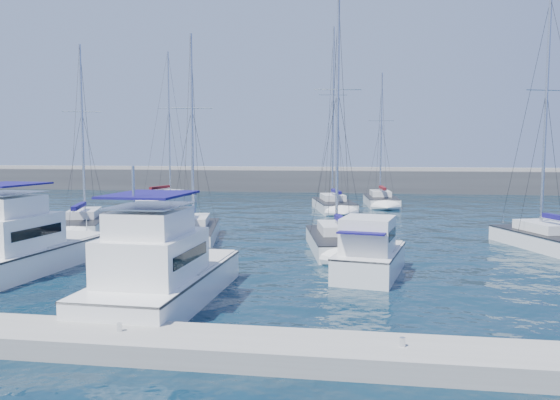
# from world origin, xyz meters

# --- Properties ---
(ground) EXTENTS (220.00, 220.00, 0.00)m
(ground) POSITION_xyz_m (0.00, 0.00, 0.00)
(ground) COLOR black
(ground) RESTS_ON ground
(breakwater) EXTENTS (160.00, 6.00, 4.45)m
(breakwater) POSITION_xyz_m (0.00, 52.00, 1.05)
(breakwater) COLOR #424244
(breakwater) RESTS_ON ground
(dock) EXTENTS (40.00, 2.20, 0.60)m
(dock) POSITION_xyz_m (0.00, -11.00, 0.30)
(dock) COLOR gray
(dock) RESTS_ON ground
(dock_cleat_centre) EXTENTS (0.16, 0.16, 0.25)m
(dock_cleat_centre) POSITION_xyz_m (0.00, -11.00, 0.72)
(dock_cleat_centre) COLOR silver
(dock_cleat_centre) RESTS_ON dock
(dock_cleat_near_stbd) EXTENTS (0.16, 0.16, 0.25)m
(dock_cleat_near_stbd) POSITION_xyz_m (8.00, -11.00, 0.72)
(dock_cleat_near_stbd) COLOR silver
(dock_cleat_near_stbd) RESTS_ON dock
(motor_yacht_port_inner) EXTENTS (4.36, 9.46, 4.69)m
(motor_yacht_port_inner) POSITION_xyz_m (-9.31, -1.87, 1.13)
(motor_yacht_port_inner) COLOR white
(motor_yacht_port_inner) RESTS_ON ground
(motor_yacht_stbd_inner) EXTENTS (3.63, 9.31, 4.69)m
(motor_yacht_stbd_inner) POSITION_xyz_m (-0.56, -6.25, 1.13)
(motor_yacht_stbd_inner) COLOR white
(motor_yacht_stbd_inner) RESTS_ON ground
(motor_yacht_stbd_outer) EXTENTS (3.59, 5.98, 3.20)m
(motor_yacht_stbd_outer) POSITION_xyz_m (7.20, -0.24, 0.94)
(motor_yacht_stbd_outer) COLOR white
(motor_yacht_stbd_outer) RESTS_ON ground
(sailboat_mid_a) EXTENTS (5.58, 8.93, 13.72)m
(sailboat_mid_a) POSITION_xyz_m (-13.09, 10.92, 0.51)
(sailboat_mid_a) COLOR white
(sailboat_mid_a) RESTS_ON ground
(sailboat_mid_b) EXTENTS (4.72, 8.89, 13.60)m
(sailboat_mid_b) POSITION_xyz_m (-4.01, 8.09, 0.51)
(sailboat_mid_b) COLOR white
(sailboat_mid_b) RESTS_ON ground
(sailboat_mid_d) EXTENTS (4.59, 8.39, 14.94)m
(sailboat_mid_d) POSITION_xyz_m (5.47, 6.04, 0.52)
(sailboat_mid_d) COLOR white
(sailboat_mid_d) RESTS_ON ground
(sailboat_mid_e) EXTENTS (5.48, 8.33, 14.98)m
(sailboat_mid_e) POSITION_xyz_m (17.76, 8.53, 0.53)
(sailboat_mid_e) COLOR white
(sailboat_mid_e) RESTS_ON ground
(sailboat_back_a) EXTENTS (4.54, 8.09, 16.53)m
(sailboat_back_a) POSITION_xyz_m (-13.90, 29.91, 0.55)
(sailboat_back_a) COLOR white
(sailboat_back_a) RESTS_ON ground
(sailboat_back_b) EXTENTS (5.00, 9.19, 17.97)m
(sailboat_back_b) POSITION_xyz_m (4.00, 27.27, 0.55)
(sailboat_back_b) COLOR white
(sailboat_back_b) RESTS_ON ground
(sailboat_back_c) EXTENTS (3.77, 8.51, 14.27)m
(sailboat_back_c) POSITION_xyz_m (8.67, 32.80, 0.52)
(sailboat_back_c) COLOR white
(sailboat_back_c) RESTS_ON ground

